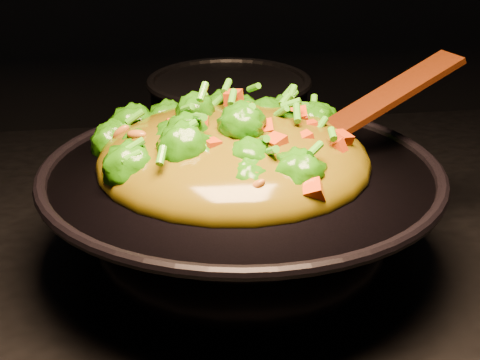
{
  "coord_description": "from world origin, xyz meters",
  "views": [
    {
      "loc": [
        -0.13,
        -0.74,
        1.32
      ],
      "look_at": [
        -0.03,
        -0.02,
        1.0
      ],
      "focal_mm": 55.0,
      "sensor_mm": 36.0,
      "label": 1
    }
  ],
  "objects": [
    {
      "name": "wok",
      "position": [
        -0.03,
        -0.03,
        0.96
      ],
      "size": [
        0.54,
        0.54,
        0.12
      ],
      "primitive_type": null,
      "rotation": [
        0.0,
        0.0,
        -0.37
      ],
      "color": "black",
      "rests_on": "stovetop"
    },
    {
      "name": "back_pot",
      "position": [
        -0.01,
        0.27,
        0.96
      ],
      "size": [
        0.24,
        0.24,
        0.13
      ],
      "primitive_type": "cylinder",
      "rotation": [
        0.0,
        0.0,
        0.07
      ],
      "color": "black",
      "rests_on": "stovetop"
    },
    {
      "name": "stir_fry",
      "position": [
        -0.04,
        -0.02,
        1.07
      ],
      "size": [
        0.39,
        0.39,
        0.1
      ],
      "primitive_type": null,
      "rotation": [
        0.0,
        0.0,
        0.43
      ],
      "color": "#226D07",
      "rests_on": "wok"
    },
    {
      "name": "spatula",
      "position": [
        0.1,
        0.0,
        1.06
      ],
      "size": [
        0.25,
        0.12,
        0.11
      ],
      "primitive_type": "cube",
      "rotation": [
        0.0,
        -0.38,
        0.31
      ],
      "color": "#361506",
      "rests_on": "wok"
    }
  ]
}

